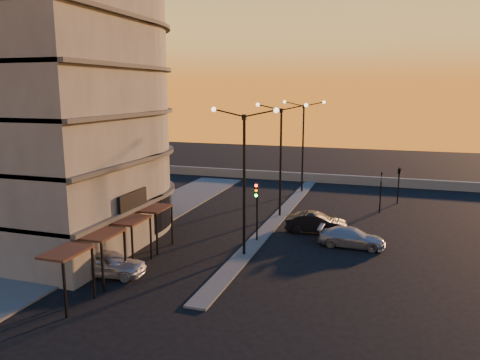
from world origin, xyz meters
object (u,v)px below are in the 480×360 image
car_wagon (352,237)px  streetlamp_mid (281,151)px  car_hatchback (107,263)px  traffic_light_main (257,202)px  car_sedan (316,223)px

car_wagon → streetlamp_mid: bearing=48.5°
streetlamp_mid → car_hatchback: streetlamp_mid is taller
traffic_light_main → car_sedan: bearing=44.5°
streetlamp_mid → car_hatchback: (-6.50, -15.58, -4.84)m
car_sedan → car_wagon: (2.81, -2.46, -0.10)m
car_hatchback → car_wagon: car_hatchback is taller
car_sedan → streetlamp_mid: bearing=39.8°
traffic_light_main → car_wagon: 6.91m
car_hatchback → streetlamp_mid: bearing=-29.2°
traffic_light_main → car_hatchback: bearing=-127.6°
streetlamp_mid → car_wagon: (6.44, -6.01, -4.94)m
traffic_light_main → car_hatchback: traffic_light_main is taller
traffic_light_main → car_wagon: size_ratio=0.95×
car_hatchback → car_wagon: size_ratio=0.98×
streetlamp_mid → car_wagon: 10.10m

